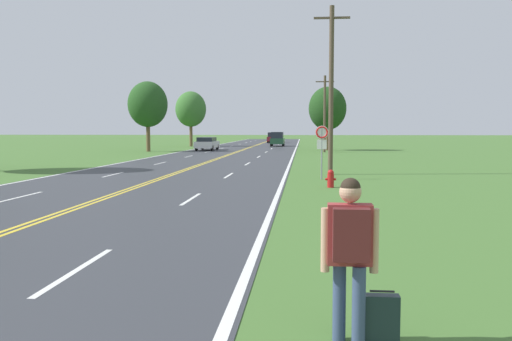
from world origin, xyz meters
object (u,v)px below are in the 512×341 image
tree_behind_sign (148,104)px  tree_mid_treeline (191,109)px  tree_right_cluster (327,109)px  car_white_sedan_approaching (207,143)px  car_dark_green_van_mid_near (277,139)px  car_maroon_hatchback_mid_far (273,137)px  traffic_sign (322,139)px  hitchhiker_person (350,244)px  suitcase (382,319)px  fire_hydrant (331,178)px

tree_behind_sign → tree_mid_treeline: (1.01, 16.26, 0.09)m
tree_right_cluster → car_white_sedan_approaching: 13.50m
car_dark_green_van_mid_near → car_maroon_hatchback_mid_far: (-1.47, 16.66, -0.08)m
traffic_sign → car_maroon_hatchback_mid_far: size_ratio=0.59×
tree_behind_sign → car_dark_green_van_mid_near: 21.95m
tree_mid_treeline → car_maroon_hatchback_mid_far: size_ratio=1.72×
traffic_sign → tree_right_cluster: tree_right_cluster is taller
tree_right_cluster → hitchhiker_person: bearing=-92.2°
tree_right_cluster → car_white_sedan_approaching: bearing=-174.8°
suitcase → fire_hydrant: 15.67m
hitchhiker_person → car_white_sedan_approaching: 53.10m
suitcase → car_dark_green_van_mid_near: (-4.30, 66.01, 0.71)m
car_dark_green_van_mid_near → traffic_sign: bearing=5.8°
suitcase → fire_hydrant: bearing=-0.4°
tree_behind_sign → fire_hydrant: bearing=-62.6°
hitchhiker_person → fire_hydrant: bearing=-1.6°
tree_mid_treeline → tree_right_cluster: (17.31, -11.44, -0.39)m
traffic_sign → car_dark_green_van_mid_near: traffic_sign is taller
hitchhiker_person → suitcase: size_ratio=3.05×
car_white_sedan_approaching → hitchhiker_person: bearing=-166.7°
tree_right_cluster → tree_mid_treeline: bearing=146.5°
tree_mid_treeline → suitcase: bearing=-76.4°
traffic_sign → fire_hydrant: bearing=-85.9°
hitchhiker_person → tree_mid_treeline: size_ratio=0.25×
fire_hydrant → car_white_sedan_approaching: (-11.46, 36.24, 0.38)m
suitcase → car_dark_green_van_mid_near: bearing=4.2°
car_white_sedan_approaching → car_maroon_hatchback_mid_far: bearing=-8.6°
fire_hydrant → tree_behind_sign: (-16.86, 32.58, 4.41)m
hitchhiker_person → tree_behind_sign: size_ratio=0.25×
hitchhiker_person → tree_mid_treeline: bearing=13.8°
car_white_sedan_approaching → fire_hydrant: bearing=-161.0°
traffic_sign → tree_right_cluster: (1.70, 33.98, 2.63)m
traffic_sign → tree_mid_treeline: tree_mid_treeline is taller
tree_behind_sign → car_maroon_hatchback_mid_far: size_ratio=1.70×
traffic_sign → suitcase: bearing=-89.9°
suitcase → car_dark_green_van_mid_near: 66.16m
suitcase → car_white_sedan_approaching: size_ratio=0.12×
hitchhiker_person → car_dark_green_van_mid_near: (-3.95, 66.08, -0.12)m
tree_behind_sign → suitcase: bearing=-71.0°
suitcase → tree_behind_sign: bearing=19.5°
traffic_sign → tree_behind_sign: bearing=119.7°
tree_mid_treeline → tree_behind_sign: bearing=-93.5°
fire_hydrant → traffic_sign: size_ratio=0.29×
hitchhiker_person → tree_right_cluster: (2.04, 53.14, 3.38)m
car_maroon_hatchback_mid_far → fire_hydrant: bearing=7.2°
car_maroon_hatchback_mid_far → tree_mid_treeline: bearing=-26.3°
traffic_sign → tree_mid_treeline: bearing=109.0°
fire_hydrant → car_maroon_hatchback_mid_far: 67.28m
hitchhiker_person → tree_right_cluster: tree_right_cluster is taller
traffic_sign → car_dark_green_van_mid_near: (-4.28, 46.92, -0.87)m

